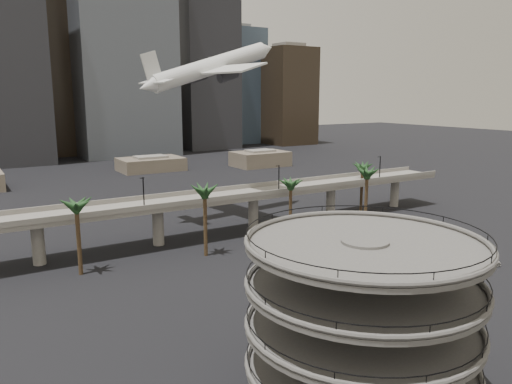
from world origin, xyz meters
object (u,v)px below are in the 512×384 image
overpass (208,202)px  airborne_jet (211,67)px  car_b (361,279)px  car_a (321,302)px  car_c (486,262)px  parking_ramp (362,306)px

overpass → airborne_jet: airborne_jet is taller
car_b → airborne_jet: bearing=-11.1°
car_a → car_b: (11.09, 3.74, -0.04)m
overpass → car_c: (32.76, -41.82, -6.54)m
overpass → airborne_jet: (8.59, 14.56, 28.14)m
overpass → car_c: overpass is taller
car_b → car_c: bearing=-113.6°
overpass → car_b: (8.65, -36.49, -6.55)m
parking_ramp → car_b: parking_ramp is taller
parking_ramp → airborne_jet: bearing=73.6°
car_b → car_c: size_ratio=0.87×
airborne_jet → car_a: airborne_jet is taller
airborne_jet → car_a: (-11.02, -54.78, -34.65)m
airborne_jet → car_a: size_ratio=7.83×
car_c → overpass: bearing=51.9°
airborne_jet → car_c: airborne_jet is taller
parking_ramp → car_b: 32.51m
parking_ramp → car_a: size_ratio=4.59×
parking_ramp → car_a: 23.35m
airborne_jet → car_c: 70.47m
parking_ramp → car_a: (10.56, 18.77, -9.01)m
car_a → car_c: 35.23m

